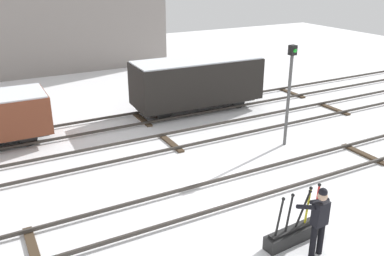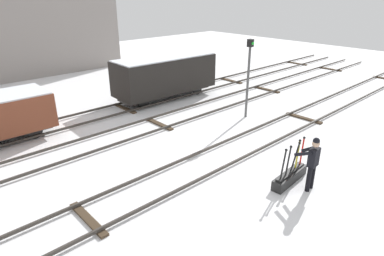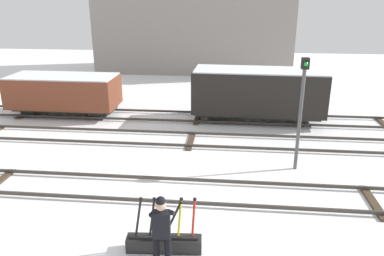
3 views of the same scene
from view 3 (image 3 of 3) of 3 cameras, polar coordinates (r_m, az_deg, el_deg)
name	(u,v)px [view 3 (image 3 of 3)]	position (r m, az deg, el deg)	size (l,w,h in m)	color
ground_plane	(176,193)	(12.02, -2.40, -9.71)	(60.00, 60.00, 0.00)	white
track_main_line	(176,190)	(11.97, -2.41, -9.24)	(44.00, 1.94, 0.18)	#38332D
track_siding_near	(191,139)	(15.89, -0.18, -1.71)	(44.00, 1.94, 0.18)	#38332D
track_siding_far	(197,117)	(18.76, 0.80, 1.66)	(44.00, 1.94, 0.18)	#38332D
switch_lever_frame	(164,241)	(9.57, -4.14, -16.46)	(1.82, 0.48, 1.45)	black
rail_worker	(162,228)	(8.57, -4.55, -14.68)	(0.57, 0.67, 1.85)	black
signal_post	(301,104)	(13.24, 15.97, 3.52)	(0.24, 0.32, 3.90)	#4C4C4C
apartment_building	(195,15)	(30.71, 0.38, 16.50)	(15.05, 5.23, 8.46)	gray
freight_car_far_end	(64,92)	(20.16, -18.55, 5.10)	(5.31, 2.25, 2.02)	#2D2B28
freight_car_near_switch	(258,92)	(18.38, 9.81, 5.29)	(6.17, 2.39, 2.50)	#2D2B28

